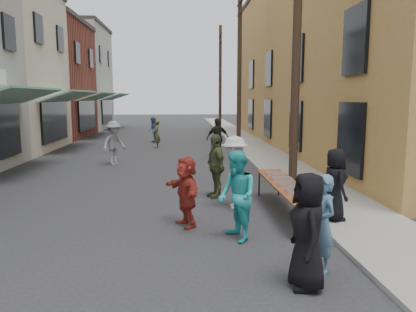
{
  "coord_description": "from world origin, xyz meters",
  "views": [
    {
      "loc": [
        0.96,
        -8.95,
        2.84
      ],
      "look_at": [
        1.63,
        1.66,
        1.3
      ],
      "focal_mm": 35.0,
      "sensor_mm": 36.0,
      "label": 1
    }
  ],
  "objects": [
    {
      "name": "guest_queue_back",
      "position": [
        1.02,
        -0.19,
        0.78
      ],
      "size": [
        1.0,
        1.52,
        1.57
      ],
      "primitive_type": "imported",
      "rotation": [
        0.0,
        0.0,
        -1.17
      ],
      "color": "maroon",
      "rests_on": "ground"
    },
    {
      "name": "catering_tray_buns",
      "position": [
        3.46,
        0.31,
        0.79
      ],
      "size": [
        0.5,
        0.33,
        0.08
      ],
      "primitive_type": "cube",
      "color": "tan",
      "rests_on": "serving_table"
    },
    {
      "name": "catering_tray_foil_b",
      "position": [
        3.46,
        -0.39,
        0.79
      ],
      "size": [
        0.5,
        0.33,
        0.08
      ],
      "primitive_type": "cube",
      "color": "#B2B2B7",
      "rests_on": "serving_table"
    },
    {
      "name": "catering_tray_foil_d",
      "position": [
        3.46,
        1.01,
        0.79
      ],
      "size": [
        0.5,
        0.33,
        0.08
      ],
      "primitive_type": "cube",
      "color": "#B2B2B7",
      "rests_on": "serving_table"
    },
    {
      "name": "guest_front_b",
      "position": [
        3.2,
        -2.74,
        0.81
      ],
      "size": [
        0.52,
        0.67,
        1.62
      ],
      "primitive_type": "imported",
      "rotation": [
        0.0,
        0.0,
        -1.32
      ],
      "color": "teal",
      "rests_on": "ground"
    },
    {
      "name": "catering_tray_buns_end",
      "position": [
        3.46,
        1.71,
        0.79
      ],
      "size": [
        0.5,
        0.33,
        0.08
      ],
      "primitive_type": "cube",
      "color": "tan",
      "rests_on": "serving_table"
    },
    {
      "name": "guest_front_c",
      "position": [
        2.02,
        -1.18,
        0.9
      ],
      "size": [
        0.91,
        1.04,
        1.81
      ],
      "primitive_type": "imported",
      "rotation": [
        0.0,
        0.0,
        -1.27
      ],
      "color": "#2BB0B3",
      "rests_on": "ground"
    },
    {
      "name": "serving_table",
      "position": [
        3.46,
        0.61,
        0.71
      ],
      "size": [
        0.7,
        4.0,
        0.75
      ],
      "color": "maroon",
      "rests_on": "ground"
    },
    {
      "name": "utility_pole_near",
      "position": [
        4.3,
        3.0,
        4.5
      ],
      "size": [
        0.26,
        0.26,
        9.0
      ],
      "primitive_type": "cylinder",
      "color": "#2D2116",
      "rests_on": "ground"
    },
    {
      "name": "cup_stack",
      "position": [
        3.66,
        -1.29,
        0.81
      ],
      "size": [
        0.08,
        0.08,
        0.12
      ],
      "primitive_type": "cylinder",
      "color": "tan",
      "rests_on": "serving_table"
    },
    {
      "name": "guest_front_d",
      "position": [
        2.29,
        1.24,
        0.94
      ],
      "size": [
        0.72,
        1.22,
        1.87
      ],
      "primitive_type": "imported",
      "rotation": [
        0.0,
        0.0,
        -1.55
      ],
      "color": "silver",
      "rests_on": "ground"
    },
    {
      "name": "condiment_jar_a",
      "position": [
        3.24,
        -1.34,
        0.79
      ],
      "size": [
        0.07,
        0.07,
        0.08
      ],
      "primitive_type": "cylinder",
      "color": "#A57F26",
      "rests_on": "serving_table"
    },
    {
      "name": "guest_front_a",
      "position": [
        2.8,
        -3.28,
        0.88
      ],
      "size": [
        0.59,
        0.88,
        1.76
      ],
      "primitive_type": "imported",
      "rotation": [
        0.0,
        0.0,
        -1.6
      ],
      "color": "black",
      "rests_on": "ground"
    },
    {
      "name": "guest_front_e",
      "position": [
        1.89,
        2.39,
        0.91
      ],
      "size": [
        0.75,
        1.15,
        1.82
      ],
      "primitive_type": "imported",
      "rotation": [
        0.0,
        0.0,
        -1.26
      ],
      "color": "#4A5430",
      "rests_on": "ground"
    },
    {
      "name": "utility_pole_far",
      "position": [
        4.3,
        27.0,
        4.5
      ],
      "size": [
        0.26,
        0.26,
        9.0
      ],
      "primitive_type": "cylinder",
      "color": "#2D2116",
      "rests_on": "ground"
    },
    {
      "name": "ground",
      "position": [
        0.0,
        0.0,
        0.0
      ],
      "size": [
        120.0,
        120.0,
        0.0
      ],
      "primitive_type": "plane",
      "color": "#28282B",
      "rests_on": "ground"
    },
    {
      "name": "passerby_mid",
      "position": [
        2.61,
        9.97,
        0.94
      ],
      "size": [
        1.18,
        0.73,
        1.88
      ],
      "primitive_type": "imported",
      "rotation": [
        0.0,
        0.0,
        3.4
      ],
      "color": "black",
      "rests_on": "ground"
    },
    {
      "name": "catering_tray_sausage",
      "position": [
        3.46,
        -1.04,
        0.79
      ],
      "size": [
        0.5,
        0.33,
        0.08
      ],
      "primitive_type": "cube",
      "color": "maroon",
      "rests_on": "serving_table"
    },
    {
      "name": "server",
      "position": [
        4.35,
        -0.26,
        0.91
      ],
      "size": [
        0.59,
        0.84,
        1.62
      ],
      "primitive_type": "imported",
      "rotation": [
        0.0,
        0.0,
        1.67
      ],
      "color": "black",
      "rests_on": "sidewalk"
    },
    {
      "name": "condiment_jar_c",
      "position": [
        3.24,
        -1.14,
        0.79
      ],
      "size": [
        0.07,
        0.07,
        0.08
      ],
      "primitive_type": "cylinder",
      "color": "#A57F26",
      "rests_on": "serving_table"
    },
    {
      "name": "passerby_far",
      "position": [
        -0.9,
        16.77,
        0.82
      ],
      "size": [
        0.74,
        0.89,
        1.64
      ],
      "primitive_type": "imported",
      "rotation": [
        0.0,
        0.0,
        4.88
      ],
      "color": "#4E6597",
      "rests_on": "ground"
    },
    {
      "name": "passerby_left",
      "position": [
        -1.94,
        8.32,
        0.93
      ],
      "size": [
        1.28,
        1.37,
        1.86
      ],
      "primitive_type": "imported",
      "rotation": [
        0.0,
        0.0,
        0.91
      ],
      "color": "gray",
      "rests_on": "ground"
    },
    {
      "name": "building_ochre",
      "position": [
        11.1,
        14.0,
        5.0
      ],
      "size": [
        10.0,
        28.0,
        10.0
      ],
      "primitive_type": "cube",
      "color": "#A2843A",
      "rests_on": "ground"
    },
    {
      "name": "sidewalk",
      "position": [
        5.0,
        15.0,
        0.05
      ],
      "size": [
        2.2,
        60.0,
        0.1
      ],
      "primitive_type": "cube",
      "color": "gray",
      "rests_on": "ground"
    },
    {
      "name": "passerby_right",
      "position": [
        -0.5,
        13.93,
        0.8
      ],
      "size": [
        0.39,
        0.59,
        1.59
      ],
      "primitive_type": "imported",
      "rotation": [
        0.0,
        0.0,
        4.73
      ],
      "color": "#4B5430",
      "rests_on": "ground"
    },
    {
      "name": "condiment_jar_b",
      "position": [
        3.24,
        -1.24,
        0.79
      ],
      "size": [
        0.07,
        0.07,
        0.08
      ],
      "primitive_type": "cylinder",
      "color": "#A57F26",
      "rests_on": "serving_table"
    },
    {
      "name": "utility_pole_mid",
      "position": [
        4.3,
        15.0,
        4.5
      ],
      "size": [
        0.26,
        0.26,
        9.0
      ],
      "primitive_type": "cylinder",
      "color": "#2D2116",
      "rests_on": "ground"
    }
  ]
}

